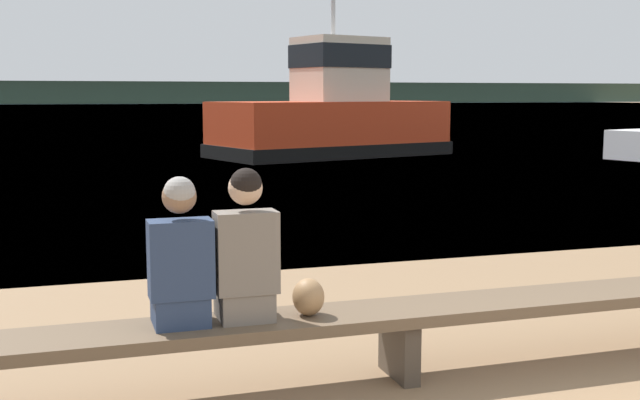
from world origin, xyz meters
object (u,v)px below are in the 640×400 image
object	(u,v)px
bench_main	(399,319)
person_left	(180,260)
person_right	(246,252)
tugboat_red	(332,119)
shopping_bag	(308,297)

from	to	relation	value
bench_main	person_left	xyz separation A→B (m)	(-1.49, -0.00, 0.51)
person_right	tugboat_red	bearing A→B (deg)	69.84
person_left	person_right	distance (m)	0.42
shopping_bag	tugboat_red	xyz separation A→B (m)	(6.65, 19.26, 0.55)
person_left	person_right	world-z (taller)	person_right
bench_main	tugboat_red	bearing A→B (deg)	72.71
person_right	tugboat_red	size ratio (longest dim) A/B	0.12
shopping_bag	person_right	bearing A→B (deg)	-179.69
person_right	tugboat_red	xyz separation A→B (m)	(7.07, 19.26, 0.23)
bench_main	person_left	bearing A→B (deg)	-179.94
bench_main	tugboat_red	xyz separation A→B (m)	(5.99, 19.26, 0.76)
shopping_bag	person_left	bearing A→B (deg)	-179.91
person_right	bench_main	bearing A→B (deg)	0.14
person_left	person_right	xyz separation A→B (m)	(0.42, -0.00, 0.02)
person_right	shopping_bag	world-z (taller)	person_right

